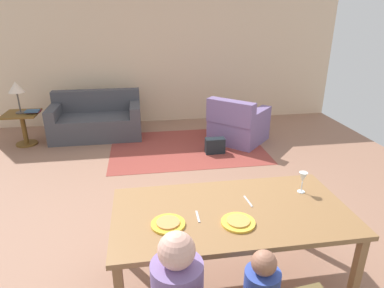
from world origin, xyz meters
The scene contains 18 objects.
ground_plane centered at (0.00, 0.49, -0.01)m, with size 7.42×6.17×0.02m, color #976A54.
back_wall centered at (0.00, 3.62, 1.35)m, with size 7.42×0.10×2.70m, color beige.
dining_table centered at (0.21, -1.20, 0.69)m, with size 1.84×0.95×0.76m.
plate_near_man centered at (-0.30, -1.32, 0.77)m, with size 0.25×0.25×0.02m, color yellow.
pizza_near_man centered at (-0.30, -1.32, 0.78)m, with size 0.17×0.17×0.01m, color #DD924C.
plate_near_child centered at (0.21, -1.38, 0.77)m, with size 0.25×0.25×0.02m, color yellow.
pizza_near_child centered at (0.21, -1.38, 0.78)m, with size 0.17×0.17×0.01m, color gold.
wine_glass centered at (0.87, -1.02, 0.89)m, with size 0.07×0.07×0.19m.
fork centered at (-0.07, -1.25, 0.76)m, with size 0.02×0.15×0.01m, color silver.
knife centered at (0.37, -1.10, 0.76)m, with size 0.01×0.17×0.01m, color silver.
area_rug centered at (0.30, 1.95, 0.00)m, with size 2.60×1.80×0.01m, color brown.
couch centered at (-1.28, 2.80, 0.30)m, with size 1.62×0.86×0.82m.
armchair centered at (1.24, 2.11, 0.32)m, with size 1.21×1.21×0.82m.
side_table centered at (-2.50, 2.55, 0.38)m, with size 0.56×0.56×0.58m.
table_lamp centered at (-2.50, 2.55, 1.01)m, with size 0.26×0.26×0.54m.
book_lower centered at (-2.29, 2.57, 0.59)m, with size 0.22×0.16×0.03m, color maroon.
book_upper centered at (-2.29, 2.49, 0.62)m, with size 0.22×0.16×0.03m, color #345476.
handbag centered at (0.73, 1.65, 0.13)m, with size 0.32×0.16×0.26m, color black.
Camera 1 is at (-0.44, -3.34, 2.20)m, focal length 31.09 mm.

